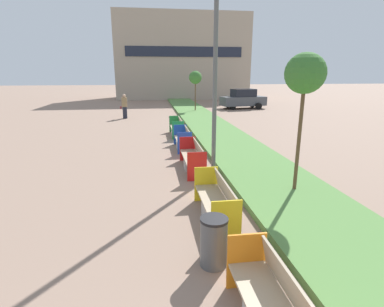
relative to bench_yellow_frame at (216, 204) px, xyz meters
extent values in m
cube|color=#568442|center=(2.26, 5.72, -0.28)|extent=(2.80, 120.00, 0.18)
cube|color=tan|center=(3.06, 35.47, 4.94)|extent=(17.04, 6.86, 10.63)
cube|color=#1E2333|center=(3.06, 31.98, 5.48)|extent=(14.32, 0.08, 1.20)
cube|color=tan|center=(0.23, -3.29, 0.33)|extent=(0.14, 1.80, 0.48)
cube|color=orange|center=(-0.04, -2.33, 0.10)|extent=(0.62, 0.04, 0.94)
cube|color=#ADA8A0|center=(-0.04, 0.00, -0.16)|extent=(0.52, 0.60, 0.42)
cube|color=tan|center=(-0.04, 0.00, 0.07)|extent=(0.58, 2.12, 0.05)
cube|color=tan|center=(0.23, 0.00, 0.33)|extent=(0.14, 2.03, 0.48)
cube|color=yellow|center=(-0.04, -1.08, 0.10)|extent=(0.62, 0.04, 0.94)
cube|color=yellow|center=(-0.04, 1.08, 0.10)|extent=(0.62, 0.04, 0.94)
cube|color=#ADA8A0|center=(-0.04, 3.78, -0.16)|extent=(0.52, 0.60, 0.42)
cube|color=tan|center=(-0.04, 3.78, 0.07)|extent=(0.58, 2.30, 0.05)
cube|color=tan|center=(0.23, 3.78, 0.33)|extent=(0.14, 2.21, 0.48)
cube|color=red|center=(-0.04, 2.61, 0.10)|extent=(0.62, 0.04, 0.94)
cube|color=red|center=(-0.04, 4.95, 0.10)|extent=(0.62, 0.04, 0.94)
cube|color=#ADA8A0|center=(-0.04, 6.84, -0.16)|extent=(0.52, 0.60, 0.42)
cube|color=tan|center=(-0.04, 6.84, 0.07)|extent=(0.58, 1.82, 0.05)
cube|color=tan|center=(0.23, 6.84, 0.33)|extent=(0.14, 1.75, 0.48)
cube|color=blue|center=(-0.04, 5.91, 0.10)|extent=(0.62, 0.04, 0.94)
cube|color=blue|center=(-0.04, 7.77, 0.10)|extent=(0.62, 0.04, 0.94)
cube|color=#ADA8A0|center=(-0.04, 9.87, -0.16)|extent=(0.52, 0.60, 0.42)
cube|color=tan|center=(-0.04, 9.87, 0.07)|extent=(0.58, 2.03, 0.05)
cube|color=tan|center=(0.23, 9.87, 0.33)|extent=(0.14, 1.95, 0.48)
cube|color=#238C3D|center=(-0.04, 8.84, 0.10)|extent=(0.62, 0.04, 0.94)
cube|color=#238C3D|center=(-0.04, 10.91, 0.10)|extent=(0.62, 0.04, 0.94)
cylinder|color=#4C4F51|center=(-0.43, -1.70, 0.06)|extent=(0.47, 0.47, 0.87)
cylinder|color=black|center=(-0.43, -1.70, 0.52)|extent=(0.49, 0.49, 0.05)
cylinder|color=#56595B|center=(0.61, 3.19, 3.77)|extent=(0.14, 0.14, 8.29)
cylinder|color=brown|center=(2.50, 1.13, 1.14)|extent=(0.10, 0.10, 3.03)
sphere|color=#38702D|center=(2.50, 1.13, 2.94)|extent=(1.04, 1.04, 1.04)
cylinder|color=brown|center=(2.50, 19.63, 0.96)|extent=(0.10, 0.10, 2.65)
sphere|color=#38702D|center=(2.50, 19.63, 2.58)|extent=(1.09, 1.09, 1.09)
cube|color=#232633|center=(-3.30, 16.78, 0.06)|extent=(0.30, 0.22, 0.87)
cube|color=olive|center=(-3.30, 16.78, 0.85)|extent=(0.38, 0.24, 0.70)
sphere|color=tan|center=(-3.30, 16.78, 1.32)|extent=(0.24, 0.24, 0.24)
cube|color=maroon|center=(-3.58, 16.78, 0.46)|extent=(0.12, 0.20, 0.18)
cube|color=#474C51|center=(7.48, 21.83, 0.35)|extent=(4.41, 2.36, 0.84)
cube|color=black|center=(7.48, 21.83, 1.13)|extent=(2.31, 1.84, 0.72)
cylinder|color=black|center=(8.74, 20.93, -0.07)|extent=(0.60, 0.20, 0.60)
cylinder|color=black|center=(8.74, 22.73, -0.07)|extent=(0.60, 0.20, 0.60)
cylinder|color=black|center=(6.22, 20.93, -0.07)|extent=(0.60, 0.20, 0.60)
cylinder|color=black|center=(6.22, 22.73, -0.07)|extent=(0.60, 0.20, 0.60)
camera|label=1|loc=(-1.46, -6.26, 2.95)|focal=28.00mm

